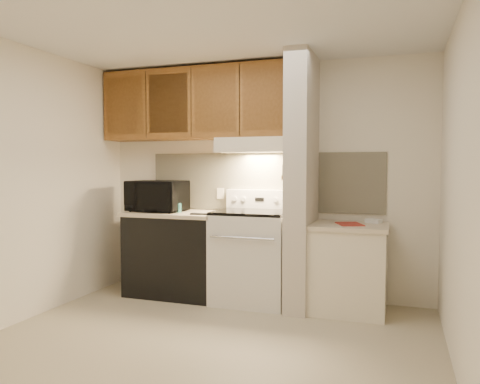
% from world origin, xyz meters
% --- Properties ---
extents(floor, '(3.60, 3.60, 0.00)m').
position_xyz_m(floor, '(0.00, 0.00, 0.00)').
color(floor, '#B9AB8B').
rests_on(floor, ground).
extents(ceiling, '(3.60, 3.60, 0.00)m').
position_xyz_m(ceiling, '(0.00, 0.00, 2.50)').
color(ceiling, white).
rests_on(ceiling, wall_back).
extents(wall_back, '(3.60, 2.50, 0.02)m').
position_xyz_m(wall_back, '(0.00, 1.50, 1.25)').
color(wall_back, white).
rests_on(wall_back, floor).
extents(wall_left, '(0.02, 3.00, 2.50)m').
position_xyz_m(wall_left, '(-1.80, 0.00, 1.25)').
color(wall_left, white).
rests_on(wall_left, floor).
extents(wall_right, '(0.02, 3.00, 2.50)m').
position_xyz_m(wall_right, '(1.80, 0.00, 1.25)').
color(wall_right, white).
rests_on(wall_right, floor).
extents(backsplash, '(2.60, 0.02, 0.63)m').
position_xyz_m(backsplash, '(0.00, 1.49, 1.24)').
color(backsplash, beige).
rests_on(backsplash, wall_back).
extents(range_body, '(0.76, 0.65, 0.92)m').
position_xyz_m(range_body, '(0.00, 1.16, 0.46)').
color(range_body, silver).
rests_on(range_body, floor).
extents(oven_window, '(0.50, 0.01, 0.30)m').
position_xyz_m(oven_window, '(0.00, 0.84, 0.50)').
color(oven_window, black).
rests_on(oven_window, range_body).
extents(oven_handle, '(0.65, 0.02, 0.02)m').
position_xyz_m(oven_handle, '(0.00, 0.80, 0.72)').
color(oven_handle, silver).
rests_on(oven_handle, range_body).
extents(cooktop, '(0.74, 0.64, 0.03)m').
position_xyz_m(cooktop, '(0.00, 1.16, 0.94)').
color(cooktop, black).
rests_on(cooktop, range_body).
extents(range_backguard, '(0.76, 0.08, 0.20)m').
position_xyz_m(range_backguard, '(0.00, 1.44, 1.05)').
color(range_backguard, silver).
rests_on(range_backguard, range_body).
extents(range_display, '(0.10, 0.01, 0.04)m').
position_xyz_m(range_display, '(0.00, 1.40, 1.05)').
color(range_display, black).
rests_on(range_display, range_backguard).
extents(range_knob_left_outer, '(0.05, 0.02, 0.05)m').
position_xyz_m(range_knob_left_outer, '(-0.28, 1.40, 1.05)').
color(range_knob_left_outer, silver).
rests_on(range_knob_left_outer, range_backguard).
extents(range_knob_left_inner, '(0.05, 0.02, 0.05)m').
position_xyz_m(range_knob_left_inner, '(-0.18, 1.40, 1.05)').
color(range_knob_left_inner, silver).
rests_on(range_knob_left_inner, range_backguard).
extents(range_knob_right_inner, '(0.05, 0.02, 0.05)m').
position_xyz_m(range_knob_right_inner, '(0.18, 1.40, 1.05)').
color(range_knob_right_inner, silver).
rests_on(range_knob_right_inner, range_backguard).
extents(range_knob_right_outer, '(0.05, 0.02, 0.05)m').
position_xyz_m(range_knob_right_outer, '(0.28, 1.40, 1.05)').
color(range_knob_right_outer, silver).
rests_on(range_knob_right_outer, range_backguard).
extents(dishwasher_front, '(1.00, 0.63, 0.87)m').
position_xyz_m(dishwasher_front, '(-0.88, 1.17, 0.43)').
color(dishwasher_front, black).
rests_on(dishwasher_front, floor).
extents(left_countertop, '(1.04, 0.67, 0.04)m').
position_xyz_m(left_countertop, '(-0.88, 1.17, 0.89)').
color(left_countertop, beige).
rests_on(left_countertop, dishwasher_front).
extents(spoon_rest, '(0.25, 0.10, 0.02)m').
position_xyz_m(spoon_rest, '(-0.48, 0.97, 0.92)').
color(spoon_rest, black).
rests_on(spoon_rest, left_countertop).
extents(teal_jar, '(0.11, 0.11, 0.10)m').
position_xyz_m(teal_jar, '(-0.83, 1.10, 0.96)').
color(teal_jar, '#235C56').
rests_on(teal_jar, left_countertop).
extents(outlet, '(0.08, 0.01, 0.12)m').
position_xyz_m(outlet, '(-0.48, 1.48, 1.10)').
color(outlet, '#F0E3C6').
rests_on(outlet, backsplash).
extents(microwave, '(0.62, 0.43, 0.34)m').
position_xyz_m(microwave, '(-1.10, 1.15, 1.08)').
color(microwave, black).
rests_on(microwave, left_countertop).
extents(partition_pillar, '(0.22, 0.70, 2.50)m').
position_xyz_m(partition_pillar, '(0.51, 1.15, 1.25)').
color(partition_pillar, beige).
rests_on(partition_pillar, floor).
extents(pillar_trim, '(0.01, 0.70, 0.04)m').
position_xyz_m(pillar_trim, '(0.39, 1.15, 1.30)').
color(pillar_trim, brown).
rests_on(pillar_trim, partition_pillar).
extents(knife_strip, '(0.02, 0.42, 0.04)m').
position_xyz_m(knife_strip, '(0.39, 1.10, 1.32)').
color(knife_strip, black).
rests_on(knife_strip, partition_pillar).
extents(knife_blade_a, '(0.01, 0.03, 0.16)m').
position_xyz_m(knife_blade_a, '(0.38, 0.93, 1.22)').
color(knife_blade_a, silver).
rests_on(knife_blade_a, knife_strip).
extents(knife_handle_a, '(0.02, 0.02, 0.10)m').
position_xyz_m(knife_handle_a, '(0.38, 0.93, 1.37)').
color(knife_handle_a, black).
rests_on(knife_handle_a, knife_strip).
extents(knife_blade_b, '(0.01, 0.04, 0.18)m').
position_xyz_m(knife_blade_b, '(0.38, 1.01, 1.21)').
color(knife_blade_b, silver).
rests_on(knife_blade_b, knife_strip).
extents(knife_handle_b, '(0.02, 0.02, 0.10)m').
position_xyz_m(knife_handle_b, '(0.38, 1.01, 1.37)').
color(knife_handle_b, black).
rests_on(knife_handle_b, knife_strip).
extents(knife_blade_c, '(0.01, 0.04, 0.20)m').
position_xyz_m(knife_blade_c, '(0.38, 1.11, 1.20)').
color(knife_blade_c, silver).
rests_on(knife_blade_c, knife_strip).
extents(knife_handle_c, '(0.02, 0.02, 0.10)m').
position_xyz_m(knife_handle_c, '(0.38, 1.11, 1.37)').
color(knife_handle_c, black).
rests_on(knife_handle_c, knife_strip).
extents(knife_blade_d, '(0.01, 0.04, 0.16)m').
position_xyz_m(knife_blade_d, '(0.38, 1.19, 1.22)').
color(knife_blade_d, silver).
rests_on(knife_blade_d, knife_strip).
extents(knife_handle_d, '(0.02, 0.02, 0.10)m').
position_xyz_m(knife_handle_d, '(0.38, 1.17, 1.37)').
color(knife_handle_d, black).
rests_on(knife_handle_d, knife_strip).
extents(knife_blade_e, '(0.01, 0.04, 0.18)m').
position_xyz_m(knife_blade_e, '(0.38, 1.27, 1.21)').
color(knife_blade_e, silver).
rests_on(knife_blade_e, knife_strip).
extents(knife_handle_e, '(0.02, 0.02, 0.10)m').
position_xyz_m(knife_handle_e, '(0.38, 1.26, 1.37)').
color(knife_handle_e, black).
rests_on(knife_handle_e, knife_strip).
extents(oven_mitt, '(0.03, 0.10, 0.25)m').
position_xyz_m(oven_mitt, '(0.38, 1.32, 1.13)').
color(oven_mitt, gray).
rests_on(oven_mitt, partition_pillar).
extents(right_cab_base, '(0.70, 0.60, 0.81)m').
position_xyz_m(right_cab_base, '(0.97, 1.15, 0.40)').
color(right_cab_base, '#F0E3C6').
rests_on(right_cab_base, floor).
extents(right_countertop, '(0.74, 0.64, 0.04)m').
position_xyz_m(right_countertop, '(0.97, 1.15, 0.83)').
color(right_countertop, beige).
rests_on(right_countertop, right_cab_base).
extents(red_folder, '(0.31, 0.35, 0.01)m').
position_xyz_m(red_folder, '(0.98, 1.13, 0.85)').
color(red_folder, '#A02E23').
rests_on(red_folder, right_countertop).
extents(white_box, '(0.17, 0.15, 0.04)m').
position_xyz_m(white_box, '(1.19, 1.33, 0.87)').
color(white_box, white).
rests_on(white_box, right_countertop).
extents(range_hood, '(0.78, 0.44, 0.15)m').
position_xyz_m(range_hood, '(0.00, 1.28, 1.62)').
color(range_hood, '#F0E3C6').
rests_on(range_hood, upper_cabinets).
extents(hood_lip, '(0.78, 0.04, 0.06)m').
position_xyz_m(hood_lip, '(0.00, 1.07, 1.58)').
color(hood_lip, '#F0E3C6').
rests_on(hood_lip, range_hood).
extents(upper_cabinets, '(2.18, 0.33, 0.77)m').
position_xyz_m(upper_cabinets, '(-0.69, 1.32, 2.08)').
color(upper_cabinets, brown).
rests_on(upper_cabinets, wall_back).
extents(cab_door_a, '(0.46, 0.01, 0.63)m').
position_xyz_m(cab_door_a, '(-1.51, 1.17, 2.08)').
color(cab_door_a, brown).
rests_on(cab_door_a, upper_cabinets).
extents(cab_gap_a, '(0.01, 0.01, 0.73)m').
position_xyz_m(cab_gap_a, '(-1.23, 1.16, 2.08)').
color(cab_gap_a, black).
rests_on(cab_gap_a, upper_cabinets).
extents(cab_door_b, '(0.46, 0.01, 0.63)m').
position_xyz_m(cab_door_b, '(-0.96, 1.17, 2.08)').
color(cab_door_b, brown).
rests_on(cab_door_b, upper_cabinets).
extents(cab_gap_b, '(0.01, 0.01, 0.73)m').
position_xyz_m(cab_gap_b, '(-0.69, 1.16, 2.08)').
color(cab_gap_b, black).
rests_on(cab_gap_b, upper_cabinets).
extents(cab_door_c, '(0.46, 0.01, 0.63)m').
position_xyz_m(cab_door_c, '(-0.42, 1.17, 2.08)').
color(cab_door_c, brown).
rests_on(cab_door_c, upper_cabinets).
extents(cab_gap_c, '(0.01, 0.01, 0.73)m').
position_xyz_m(cab_gap_c, '(-0.14, 1.16, 2.08)').
color(cab_gap_c, black).
rests_on(cab_gap_c, upper_cabinets).
extents(cab_door_d, '(0.46, 0.01, 0.63)m').
position_xyz_m(cab_door_d, '(0.13, 1.17, 2.08)').
color(cab_door_d, brown).
rests_on(cab_door_d, upper_cabinets).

